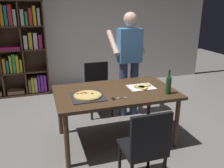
% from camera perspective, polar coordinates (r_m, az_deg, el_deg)
% --- Properties ---
extents(ground_plane, '(12.00, 12.00, 0.00)m').
position_cam_1_polar(ground_plane, '(3.50, 0.76, -13.27)').
color(ground_plane, gray).
extents(back_wall, '(6.40, 0.10, 2.80)m').
position_cam_1_polar(back_wall, '(5.52, -7.87, 13.75)').
color(back_wall, silver).
rests_on(back_wall, ground_plane).
extents(dining_table, '(1.61, 0.98, 0.75)m').
position_cam_1_polar(dining_table, '(3.20, 0.81, -2.89)').
color(dining_table, '#4C331E').
rests_on(dining_table, ground_plane).
extents(chair_near_camera, '(0.42, 0.42, 0.90)m').
position_cam_1_polar(chair_near_camera, '(2.46, 8.15, -14.47)').
color(chair_near_camera, black).
rests_on(chair_near_camera, ground_plane).
extents(chair_far_side, '(0.42, 0.42, 0.90)m').
position_cam_1_polar(chair_far_side, '(4.14, -3.44, -0.30)').
color(chair_far_side, black).
rests_on(chair_far_side, ground_plane).
extents(bookshelf, '(1.40, 0.35, 1.95)m').
position_cam_1_polar(bookshelf, '(5.30, -23.20, 7.77)').
color(bookshelf, '#513823').
rests_on(bookshelf, ground_plane).
extents(person_serving_pizza, '(0.55, 0.54, 1.75)m').
position_cam_1_polar(person_serving_pizza, '(3.95, 4.14, 6.10)').
color(person_serving_pizza, '#38476B').
rests_on(person_serving_pizza, ground_plane).
extents(pepperoni_pizza_on_tray, '(0.41, 0.41, 0.04)m').
position_cam_1_polar(pepperoni_pizza_on_tray, '(2.97, -5.94, -2.86)').
color(pepperoni_pizza_on_tray, '#2D2D33').
rests_on(pepperoni_pizza_on_tray, dining_table).
extents(pizza_slices_on_towel, '(0.36, 0.29, 0.03)m').
position_cam_1_polar(pizza_slices_on_towel, '(3.31, 7.16, -0.73)').
color(pizza_slices_on_towel, white).
rests_on(pizza_slices_on_towel, dining_table).
extents(wine_bottle, '(0.07, 0.07, 0.32)m').
position_cam_1_polar(wine_bottle, '(3.12, 13.54, -0.23)').
color(wine_bottle, '#194723').
rests_on(wine_bottle, dining_table).
extents(kitchen_scissors, '(0.19, 0.09, 0.01)m').
position_cam_1_polar(kitchen_scissors, '(2.90, 1.08, -3.52)').
color(kitchen_scissors, silver).
rests_on(kitchen_scissors, dining_table).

